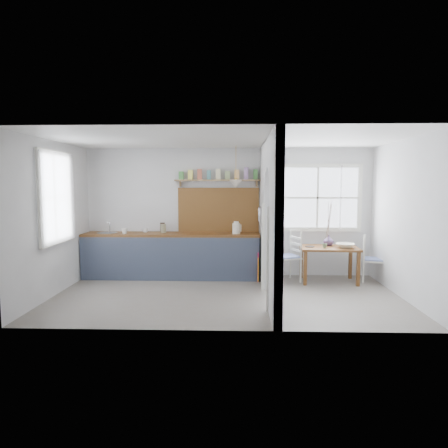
{
  "coord_description": "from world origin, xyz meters",
  "views": [
    {
      "loc": [
        0.17,
        -6.55,
        1.87
      ],
      "look_at": [
        -0.05,
        0.37,
        1.18
      ],
      "focal_mm": 32.0,
      "sensor_mm": 36.0,
      "label": 1
    }
  ],
  "objects_px": {
    "vase": "(328,240)",
    "chair_left": "(286,256)",
    "kettle": "(236,228)",
    "chair_right": "(374,259)",
    "dining_table": "(329,264)"
  },
  "relations": [
    {
      "from": "chair_left",
      "to": "kettle",
      "type": "bearing_deg",
      "value": -121.62
    },
    {
      "from": "kettle",
      "to": "vase",
      "type": "bearing_deg",
      "value": -18.33
    },
    {
      "from": "chair_right",
      "to": "vase",
      "type": "relative_size",
      "value": 4.29
    },
    {
      "from": "vase",
      "to": "chair_left",
      "type": "bearing_deg",
      "value": -170.7
    },
    {
      "from": "kettle",
      "to": "vase",
      "type": "height_order",
      "value": "kettle"
    },
    {
      "from": "chair_left",
      "to": "vase",
      "type": "relative_size",
      "value": 4.74
    },
    {
      "from": "chair_left",
      "to": "vase",
      "type": "bearing_deg",
      "value": 77.92
    },
    {
      "from": "chair_right",
      "to": "kettle",
      "type": "distance_m",
      "value": 2.71
    },
    {
      "from": "chair_right",
      "to": "chair_left",
      "type": "bearing_deg",
      "value": 108.21
    },
    {
      "from": "chair_right",
      "to": "vase",
      "type": "xyz_separation_m",
      "value": [
        -0.84,
        0.14,
        0.34
      ]
    },
    {
      "from": "chair_right",
      "to": "kettle",
      "type": "bearing_deg",
      "value": 104.4
    },
    {
      "from": "chair_right",
      "to": "vase",
      "type": "height_order",
      "value": "same"
    },
    {
      "from": "dining_table",
      "to": "chair_left",
      "type": "height_order",
      "value": "chair_left"
    },
    {
      "from": "kettle",
      "to": "vase",
      "type": "xyz_separation_m",
      "value": [
        1.8,
        -0.04,
        -0.24
      ]
    },
    {
      "from": "chair_left",
      "to": "chair_right",
      "type": "xyz_separation_m",
      "value": [
        1.67,
        0.0,
        -0.05
      ]
    }
  ]
}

